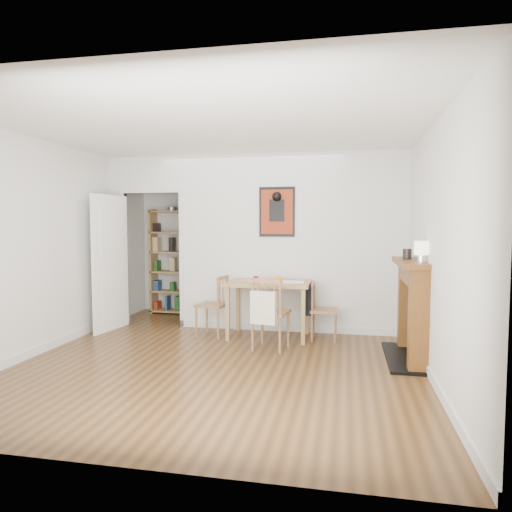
% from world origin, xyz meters
% --- Properties ---
extents(ground, '(5.20, 5.20, 0.00)m').
position_xyz_m(ground, '(0.00, 0.00, 0.00)').
color(ground, brown).
rests_on(ground, ground).
extents(room_shell, '(5.20, 5.20, 5.20)m').
position_xyz_m(room_shell, '(0.10, 1.34, 1.30)').
color(room_shell, silver).
rests_on(room_shell, ground).
extents(dining_table, '(1.14, 0.73, 0.78)m').
position_xyz_m(dining_table, '(0.35, 0.95, 0.68)').
color(dining_table, '#AA8C4F').
rests_on(dining_table, ground).
extents(chair_left, '(0.49, 0.49, 0.86)m').
position_xyz_m(chair_left, '(-0.45, 0.88, 0.43)').
color(chair_left, '#996D47').
rests_on(chair_left, ground).
extents(chair_right, '(0.45, 0.40, 0.79)m').
position_xyz_m(chair_right, '(1.09, 0.96, 0.41)').
color(chair_right, '#996D47').
rests_on(chair_right, ground).
extents(chair_front, '(0.53, 0.58, 0.92)m').
position_xyz_m(chair_front, '(0.47, 0.34, 0.46)').
color(chair_front, '#996D47').
rests_on(chair_front, ground).
extents(bookshelf, '(0.77, 0.31, 1.83)m').
position_xyz_m(bookshelf, '(-1.61, 2.35, 0.90)').
color(bookshelf, '#AA8C4F').
rests_on(bookshelf, ground).
extents(fireplace, '(0.45, 1.25, 1.16)m').
position_xyz_m(fireplace, '(2.16, 0.25, 0.62)').
color(fireplace, brown).
rests_on(fireplace, ground).
extents(red_glass, '(0.07, 0.07, 0.09)m').
position_xyz_m(red_glass, '(0.19, 0.83, 0.82)').
color(red_glass, maroon).
rests_on(red_glass, dining_table).
extents(orange_fruit, '(0.08, 0.08, 0.08)m').
position_xyz_m(orange_fruit, '(0.47, 1.03, 0.82)').
color(orange_fruit, orange).
rests_on(orange_fruit, dining_table).
extents(placemat, '(0.45, 0.37, 0.00)m').
position_xyz_m(placemat, '(0.16, 1.06, 0.78)').
color(placemat, beige).
rests_on(placemat, dining_table).
extents(notebook, '(0.29, 0.22, 0.01)m').
position_xyz_m(notebook, '(0.69, 0.95, 0.78)').
color(notebook, white).
rests_on(notebook, dining_table).
extents(mantel_lamp, '(0.15, 0.15, 0.23)m').
position_xyz_m(mantel_lamp, '(2.18, -0.11, 1.30)').
color(mantel_lamp, silver).
rests_on(mantel_lamp, fireplace).
extents(ceramic_jar_a, '(0.10, 0.10, 0.12)m').
position_xyz_m(ceramic_jar_a, '(2.10, 0.38, 1.22)').
color(ceramic_jar_a, black).
rests_on(ceramic_jar_a, fireplace).
extents(ceramic_jar_b, '(0.07, 0.07, 0.09)m').
position_xyz_m(ceramic_jar_b, '(2.13, 0.60, 1.21)').
color(ceramic_jar_b, black).
rests_on(ceramic_jar_b, fireplace).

